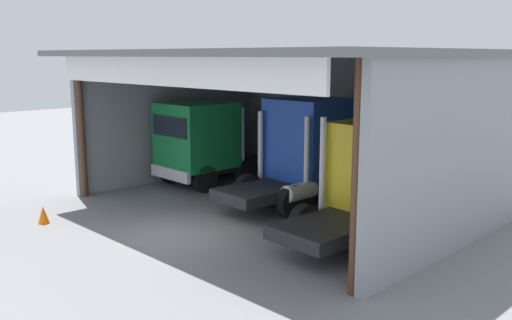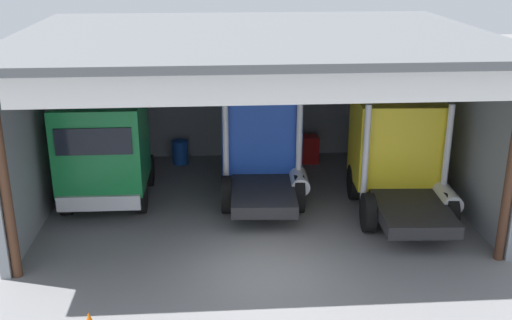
{
  "view_description": "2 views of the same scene",
  "coord_description": "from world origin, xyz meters",
  "px_view_note": "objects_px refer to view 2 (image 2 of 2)",
  "views": [
    {
      "loc": [
        12.77,
        -9.49,
        5.22
      ],
      "look_at": [
        0.0,
        3.14,
        1.81
      ],
      "focal_mm": 38.94,
      "sensor_mm": 36.0,
      "label": 1
    },
    {
      "loc": [
        -1.19,
        -13.5,
        7.74
      ],
      "look_at": [
        0.0,
        3.14,
        1.81
      ],
      "focal_mm": 43.09,
      "sensor_mm": 36.0,
      "label": 2
    }
  ],
  "objects_px": {
    "truck_green_left_bay": "(104,149)",
    "tool_cart": "(306,149)",
    "truck_yellow_center_right_bay": "(399,155)",
    "oil_drum": "(180,152)",
    "truck_blue_right_bay": "(262,134)"
  },
  "relations": [
    {
      "from": "truck_green_left_bay",
      "to": "oil_drum",
      "type": "relative_size",
      "value": 5.37
    },
    {
      "from": "truck_green_left_bay",
      "to": "tool_cart",
      "type": "relative_size",
      "value": 4.64
    },
    {
      "from": "truck_green_left_bay",
      "to": "oil_drum",
      "type": "distance_m",
      "value": 4.36
    },
    {
      "from": "tool_cart",
      "to": "oil_drum",
      "type": "bearing_deg",
      "value": 177.63
    },
    {
      "from": "oil_drum",
      "to": "tool_cart",
      "type": "height_order",
      "value": "tool_cart"
    },
    {
      "from": "truck_green_left_bay",
      "to": "truck_blue_right_bay",
      "type": "relative_size",
      "value": 0.87
    },
    {
      "from": "truck_green_left_bay",
      "to": "tool_cart",
      "type": "bearing_deg",
      "value": -152.93
    },
    {
      "from": "truck_yellow_center_right_bay",
      "to": "tool_cart",
      "type": "height_order",
      "value": "truck_yellow_center_right_bay"
    },
    {
      "from": "truck_green_left_bay",
      "to": "truck_yellow_center_right_bay",
      "type": "relative_size",
      "value": 0.94
    },
    {
      "from": "truck_yellow_center_right_bay",
      "to": "truck_blue_right_bay",
      "type": "bearing_deg",
      "value": 159.71
    },
    {
      "from": "truck_green_left_bay",
      "to": "truck_blue_right_bay",
      "type": "bearing_deg",
      "value": -170.93
    },
    {
      "from": "truck_green_left_bay",
      "to": "oil_drum",
      "type": "bearing_deg",
      "value": -119.92
    },
    {
      "from": "truck_green_left_bay",
      "to": "tool_cart",
      "type": "height_order",
      "value": "truck_green_left_bay"
    },
    {
      "from": "truck_yellow_center_right_bay",
      "to": "oil_drum",
      "type": "bearing_deg",
      "value": 149.21
    },
    {
      "from": "truck_blue_right_bay",
      "to": "tool_cart",
      "type": "height_order",
      "value": "truck_blue_right_bay"
    }
  ]
}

